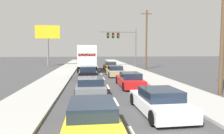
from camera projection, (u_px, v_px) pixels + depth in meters
ground_plane at (100, 71)px, 30.70m from camera, size 140.00×140.00×0.00m
sidewalk_right at (141, 73)px, 26.32m from camera, size 3.08×80.00×0.14m
sidewalk_left at (60, 75)px, 25.18m from camera, size 3.08×80.00×0.14m
lane_markings at (100, 71)px, 29.48m from camera, size 0.14×57.00×0.01m
box_truck at (87, 57)px, 29.65m from camera, size 2.77×7.85×3.70m
car_black at (88, 73)px, 22.22m from camera, size 2.10×4.73×1.33m
car_gray at (90, 86)px, 14.07m from camera, size 2.05×4.06×1.19m
car_yellow at (92, 118)px, 7.48m from camera, size 2.00×4.57×1.17m
car_orange at (110, 66)px, 32.52m from camera, size 2.05×4.17×1.23m
car_tan at (115, 71)px, 24.25m from camera, size 1.99×4.29×1.24m
car_red at (130, 80)px, 17.07m from camera, size 1.84×4.63×1.22m
car_white at (159, 102)px, 9.88m from camera, size 2.10×4.43×1.20m
traffic_signal_mast at (119, 38)px, 37.36m from camera, size 6.86×0.69×6.99m
utility_pole_near at (223, 25)px, 13.57m from camera, size 1.80×0.28×9.17m
utility_pole_mid at (146, 39)px, 33.20m from camera, size 1.80×0.28×9.52m
roadside_billboard at (48, 37)px, 39.60m from camera, size 4.67×0.36×7.85m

